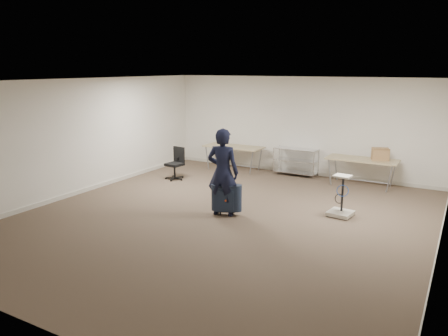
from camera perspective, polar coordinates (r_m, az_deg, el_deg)
The scene contains 10 objects.
ground at distance 9.12m, azimuth 0.03°, elevation -6.54°, with size 9.00×9.00×0.00m, color #4B3C2D.
room_shell at distance 10.27m, azimuth 3.82°, elevation -4.01°, with size 8.00×9.00×9.00m.
folding_table_left at distance 13.19m, azimuth 1.25°, elevation 2.65°, with size 1.80×0.75×0.73m.
folding_table_right at distance 11.91m, azimuth 17.59°, elevation 0.90°, with size 1.80×0.75×0.73m.
wire_shelf at distance 12.70m, azimuth 9.37°, elevation 0.98°, with size 1.22×0.47×0.80m.
person at distance 9.07m, azimuth -0.16°, elevation -0.56°, with size 0.67×0.44×1.85m, color black.
suitcase at distance 9.17m, azimuth 0.34°, elevation -3.92°, with size 0.47×0.37×1.13m.
office_chair at distance 12.24m, azimuth -6.35°, elevation -0.20°, with size 0.54×0.54×0.89m.
equipment_cart at distance 9.50m, azimuth 15.02°, elevation -4.73°, with size 0.53×0.53×0.88m.
cardboard_box at distance 11.87m, azimuth 19.74°, elevation 1.72°, with size 0.41×0.31×0.31m, color #8E6042.
Camera 1 is at (4.21, -7.49, 3.06)m, focal length 35.00 mm.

